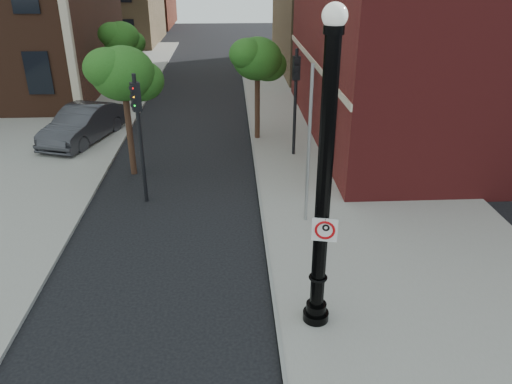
{
  "coord_description": "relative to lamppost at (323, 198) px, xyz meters",
  "views": [
    {
      "loc": [
        1.06,
        -9.49,
        7.91
      ],
      "look_at": [
        1.67,
        2.0,
        2.49
      ],
      "focal_mm": 35.0,
      "sensor_mm": 36.0,
      "label": 1
    }
  ],
  "objects": [
    {
      "name": "ground",
      "position": [
        -2.97,
        0.13,
        -3.33
      ],
      "size": [
        120.0,
        120.0,
        0.0
      ],
      "primitive_type": "plane",
      "color": "black",
      "rests_on": "ground"
    },
    {
      "name": "lamppost",
      "position": [
        0.0,
        0.0,
        0.0
      ],
      "size": [
        0.61,
        0.61,
        7.2
      ],
      "color": "black",
      "rests_on": "ground"
    },
    {
      "name": "no_parking_sign",
      "position": [
        0.04,
        -0.18,
        -0.68
      ],
      "size": [
        0.54,
        0.15,
        0.55
      ],
      "rotation": [
        0.0,
        0.0,
        -0.22
      ],
      "color": "white",
      "rests_on": "ground"
    },
    {
      "name": "parked_car",
      "position": [
        -8.79,
        13.46,
        -2.48
      ],
      "size": [
        3.24,
        5.44,
        1.69
      ],
      "primitive_type": "imported",
      "rotation": [
        0.0,
        0.0,
        -0.3
      ],
      "color": "#303035",
      "rests_on": "ground"
    },
    {
      "name": "traffic_signal_left",
      "position": [
        -4.99,
        6.85,
        -0.26
      ],
      "size": [
        0.36,
        0.4,
        4.54
      ],
      "rotation": [
        0.0,
        0.0,
        0.38
      ],
      "color": "black",
      "rests_on": "ground"
    },
    {
      "name": "utility_pole",
      "position": [
        0.47,
        4.96,
        -0.74
      ],
      "size": [
        0.1,
        0.1,
        5.17
      ],
      "primitive_type": "cylinder",
      "color": "#999999",
      "rests_on": "ground"
    },
    {
      "name": "traffic_signal_right",
      "position": [
        0.81,
        10.96,
        -0.22
      ],
      "size": [
        0.31,
        0.39,
        4.61
      ],
      "rotation": [
        0.0,
        0.0,
        0.09
      ],
      "color": "black",
      "rests_on": "ground"
    },
    {
      "name": "street_tree_a",
      "position": [
        -5.82,
        9.47,
        0.63
      ],
      "size": [
        2.79,
        2.52,
        5.02
      ],
      "color": "#392316",
      "rests_on": "ground"
    },
    {
      "name": "sidewalk_left",
      "position": [
        -11.97,
        18.13,
        -3.27
      ],
      "size": [
        10.0,
        50.0,
        0.12
      ],
      "primitive_type": "cube",
      "color": "gray",
      "rests_on": "ground"
    },
    {
      "name": "street_tree_b",
      "position": [
        -8.12,
        21.01,
        0.3
      ],
      "size": [
        2.55,
        2.31,
        4.6
      ],
      "color": "#392316",
      "rests_on": "ground"
    },
    {
      "name": "street_tree_c",
      "position": [
        -0.62,
        13.31,
        0.42
      ],
      "size": [
        2.64,
        2.39,
        4.76
      ],
      "color": "#392316",
      "rests_on": "ground"
    },
    {
      "name": "curb_edge",
      "position": [
        -0.92,
        10.13,
        -3.26
      ],
      "size": [
        0.1,
        60.0,
        0.14
      ],
      "primitive_type": "cube",
      "color": "gray",
      "rests_on": "ground"
    },
    {
      "name": "sidewalk_right",
      "position": [
        3.03,
        10.13,
        -3.27
      ],
      "size": [
        8.0,
        60.0,
        0.12
      ],
      "primitive_type": "cube",
      "color": "gray",
      "rests_on": "ground"
    }
  ]
}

